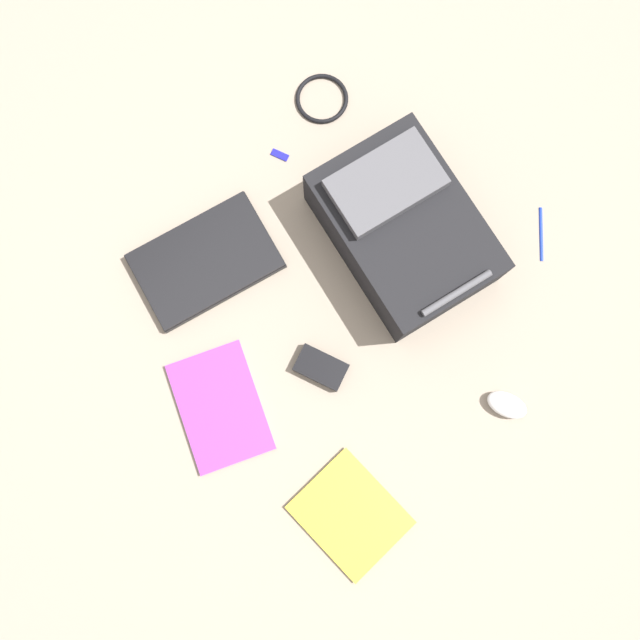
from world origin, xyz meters
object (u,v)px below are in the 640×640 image
object	(u,v)px
computer_mouse	(507,405)
cable_coil	(322,99)
laptop	(206,261)
book_red	(220,407)
usb_stick	(280,155)
book_manual	(350,514)
backpack	(403,228)
power_brick	(321,368)
pen_black	(542,234)

from	to	relation	value
computer_mouse	cable_coil	world-z (taller)	computer_mouse
laptop	computer_mouse	bearing A→B (deg)	105.37
book_red	usb_stick	xyz separation A→B (m)	(-0.58, -0.32, -0.00)
book_manual	usb_stick	xyz separation A→B (m)	(-0.56, -0.72, -0.00)
backpack	usb_stick	xyz separation A→B (m)	(0.04, -0.37, -0.08)
cable_coil	usb_stick	distance (m)	0.19
cable_coil	power_brick	world-z (taller)	power_brick
computer_mouse	book_manual	bearing A→B (deg)	-31.98
book_manual	backpack	bearing A→B (deg)	-149.45
backpack	pen_black	distance (m)	0.37
pen_black	backpack	bearing A→B (deg)	-47.54
backpack	book_manual	world-z (taller)	backpack
backpack	laptop	xyz separation A→B (m)	(0.37, -0.32, -0.07)
book_manual	computer_mouse	world-z (taller)	computer_mouse
book_red	power_brick	size ratio (longest dim) A/B	2.78
laptop	usb_stick	xyz separation A→B (m)	(-0.33, -0.05, -0.01)
cable_coil	computer_mouse	bearing A→B (deg)	70.47
book_red	pen_black	xyz separation A→B (m)	(-0.86, 0.32, -0.00)
book_red	usb_stick	distance (m)	0.66
pen_black	usb_stick	size ratio (longest dim) A/B	3.08
cable_coil	usb_stick	size ratio (longest dim) A/B	3.05
backpack	cable_coil	bearing A→B (deg)	-111.17
laptop	power_brick	xyz separation A→B (m)	(0.01, 0.39, -0.00)
laptop	usb_stick	distance (m)	0.34
laptop	pen_black	distance (m)	0.85
power_brick	usb_stick	size ratio (longest dim) A/B	2.68
backpack	book_red	size ratio (longest dim) A/B	1.50
laptop	computer_mouse	distance (m)	0.82
pen_black	book_manual	bearing A→B (deg)	5.78
laptop	pen_black	size ratio (longest dim) A/B	2.84
backpack	pen_black	bearing A→B (deg)	132.46
backpack	power_brick	size ratio (longest dim) A/B	4.18
book_manual	pen_black	bearing A→B (deg)	-174.22
laptop	book_manual	distance (m)	0.71
cable_coil	book_red	bearing A→B (deg)	24.03
computer_mouse	power_brick	xyz separation A→B (m)	(0.23, -0.40, -0.01)
backpack	laptop	world-z (taller)	backpack
computer_mouse	pen_black	world-z (taller)	computer_mouse
book_manual	book_red	world-z (taller)	book_red
power_brick	book_manual	bearing A→B (deg)	52.56
pen_black	usb_stick	bearing A→B (deg)	-66.41
book_red	usb_stick	world-z (taller)	book_red
laptop	book_red	world-z (taller)	laptop
book_manual	pen_black	xyz separation A→B (m)	(-0.84, -0.08, -0.00)
computer_mouse	pen_black	size ratio (longest dim) A/B	0.71
laptop	usb_stick	size ratio (longest dim) A/B	8.74
power_brick	cable_coil	bearing A→B (deg)	-139.03
usb_stick	power_brick	bearing A→B (deg)	52.09
laptop	cable_coil	bearing A→B (deg)	-172.40
computer_mouse	power_brick	bearing A→B (deg)	-77.64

